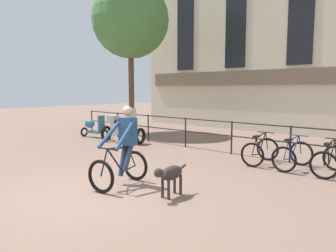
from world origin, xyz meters
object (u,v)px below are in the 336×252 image
Objects in this scene: dog at (170,174)px; parked_bicycle_mid_left at (293,155)px; cyclist_with_bike at (123,150)px; parked_motorcycle at (122,128)px; parked_bicycle_mid_right at (330,160)px; parked_bicycle_near_lamp at (260,151)px; parked_scooter at (93,127)px.

parked_bicycle_mid_left is at bearing 75.41° from dog.
parked_bicycle_mid_left is (2.20, 3.84, -0.41)m from cyclist_with_bike.
cyclist_with_bike is at bearing -144.01° from parked_motorcycle.
parked_bicycle_mid_left reaches higher than dog.
parked_bicycle_near_lamp is at bearing -0.78° from parked_bicycle_mid_right.
parked_scooter is at bearing 0.29° from parked_bicycle_mid_right.
parked_scooter is (-7.51, 3.60, 0.01)m from dog.
parked_bicycle_mid_right is at bearing 63.31° from dog.
parked_motorcycle is at bearing -100.73° from parked_scooter.
cyclist_with_bike is 7.23m from parked_scooter.
dog is 3.88m from parked_bicycle_mid_left.
cyclist_with_bike is at bearing -129.79° from parked_scooter.
parked_motorcycle is 6.48m from parked_bicycle_mid_left.
parked_bicycle_near_lamp is at bearing 61.95° from cyclist_with_bike.
parked_motorcycle is 7.38m from parked_bicycle_mid_right.
parked_scooter is at bearing 140.13° from cyclist_with_bike.
cyclist_with_bike is 1.49× the size of parked_bicycle_near_lamp.
parked_bicycle_near_lamp is 7.52m from parked_scooter.
parked_motorcycle is at bearing 4.56° from parked_bicycle_mid_left.
parked_scooter is at bearing 3.78° from parked_bicycle_mid_left.
parked_motorcycle is 5.58m from parked_bicycle_near_lamp.
dog is 0.71× the size of parked_scooter.
cyclist_with_bike is 4.95m from parked_bicycle_mid_right.
dog is 0.52× the size of parked_motorcycle.
parked_motorcycle is (-5.56, 3.55, 0.11)m from dog.
cyclist_with_bike reaches higher than parked_bicycle_mid_left.
parked_bicycle_mid_left is at bearing -0.78° from parked_bicycle_mid_right.
parked_bicycle_mid_left is at bearing -98.11° from parked_scooter.
parked_bicycle_mid_right is (0.90, -0.00, -0.00)m from parked_bicycle_mid_left.
cyclist_with_bike is 1.28× the size of parked_scooter.
parked_motorcycle is at bearing 0.95° from parked_bicycle_mid_right.
cyclist_with_bike is 1.33m from dog.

